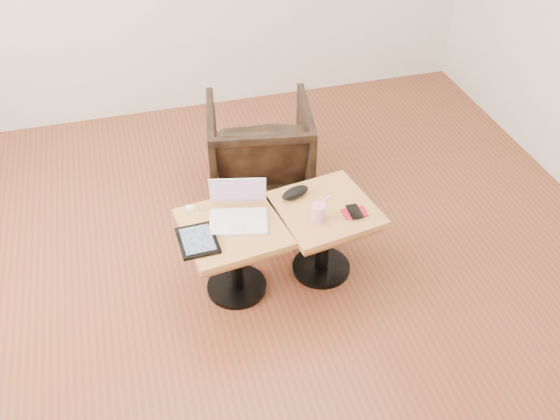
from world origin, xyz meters
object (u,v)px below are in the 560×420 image
object	(u,v)px
side_table_left	(234,242)
armchair	(259,147)
striped_cup	(318,213)
laptop	(238,211)
side_table_right	(324,223)

from	to	relation	value
side_table_left	armchair	bearing A→B (deg)	60.45
striped_cup	armchair	xyz separation A→B (m)	(-0.07, 1.01, -0.21)
side_table_left	laptop	xyz separation A→B (m)	(0.04, 0.06, 0.16)
side_table_left	laptop	bearing A→B (deg)	45.85
side_table_right	laptop	distance (m)	0.51
side_table_right	laptop	bearing A→B (deg)	165.68
laptop	side_table_left	bearing A→B (deg)	-113.34
striped_cup	armchair	size ratio (longest dim) A/B	0.14
side_table_right	laptop	world-z (taller)	laptop
side_table_left	laptop	distance (m)	0.18
armchair	side_table_left	bearing A→B (deg)	77.84
laptop	striped_cup	world-z (taller)	laptop
side_table_left	armchair	xyz separation A→B (m)	(0.38, 0.93, -0.05)
striped_cup	armchair	world-z (taller)	armchair
side_table_left	striped_cup	world-z (taller)	striped_cup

